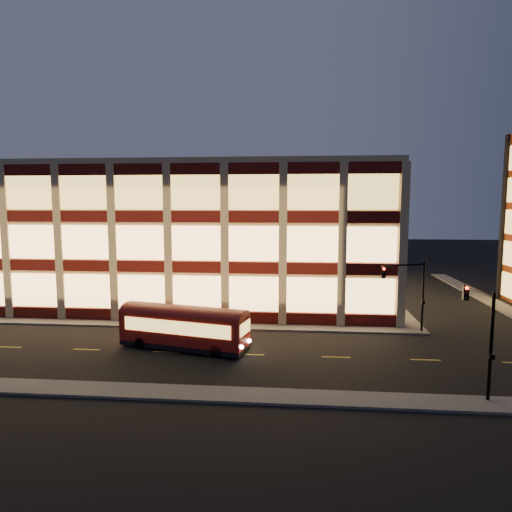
# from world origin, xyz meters

# --- Properties ---
(ground) EXTENTS (200.00, 200.00, 0.00)m
(ground) POSITION_xyz_m (0.00, 0.00, 0.00)
(ground) COLOR black
(ground) RESTS_ON ground
(sidewalk_office_south) EXTENTS (54.00, 2.00, 0.15)m
(sidewalk_office_south) POSITION_xyz_m (-3.00, 1.00, 0.07)
(sidewalk_office_south) COLOR #514F4C
(sidewalk_office_south) RESTS_ON ground
(sidewalk_office_east) EXTENTS (2.00, 30.00, 0.15)m
(sidewalk_office_east) POSITION_xyz_m (23.00, 17.00, 0.07)
(sidewalk_office_east) COLOR #514F4C
(sidewalk_office_east) RESTS_ON ground
(sidewalk_tower_west) EXTENTS (2.00, 30.00, 0.15)m
(sidewalk_tower_west) POSITION_xyz_m (34.00, 17.00, 0.07)
(sidewalk_tower_west) COLOR #514F4C
(sidewalk_tower_west) RESTS_ON ground
(sidewalk_near) EXTENTS (100.00, 2.00, 0.15)m
(sidewalk_near) POSITION_xyz_m (0.00, -13.00, 0.07)
(sidewalk_near) COLOR #514F4C
(sidewalk_near) RESTS_ON ground
(office_building) EXTENTS (50.45, 30.45, 14.50)m
(office_building) POSITION_xyz_m (-2.91, 16.91, 7.25)
(office_building) COLOR tan
(office_building) RESTS_ON ground
(traffic_signal_far) EXTENTS (3.79, 1.87, 6.00)m
(traffic_signal_far) POSITION_xyz_m (22.21, 0.24, 4.11)
(traffic_signal_far) COLOR black
(traffic_signal_far) RESTS_ON ground
(traffic_signal_near) EXTENTS (0.32, 4.45, 6.00)m
(traffic_signal_near) POSITION_xyz_m (23.50, -11.03, 4.13)
(traffic_signal_near) COLOR black
(traffic_signal_near) RESTS_ON ground
(trolley_bus) EXTENTS (9.76, 4.52, 3.21)m
(trolley_bus) POSITION_xyz_m (5.06, -5.12, 1.78)
(trolley_bus) COLOR maroon
(trolley_bus) RESTS_ON ground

